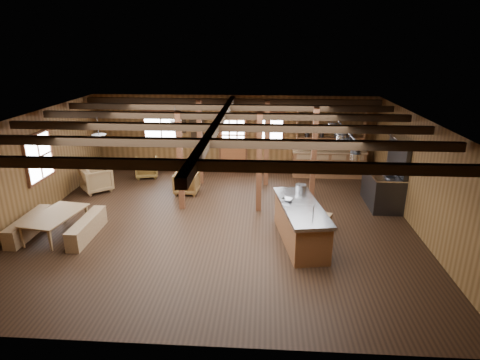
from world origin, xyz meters
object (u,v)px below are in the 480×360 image
object	(u,v)px
dining_table	(58,225)
commercial_range	(385,183)
armchair_a	(147,168)
armchair_b	(187,183)
kitchen_island	(300,223)
armchair_c	(97,179)

from	to	relation	value
dining_table	commercial_range	bearing A→B (deg)	-64.47
dining_table	armchair_a	distance (m)	4.73
commercial_range	armchair_b	size ratio (longest dim) A/B	2.83
armchair_b	dining_table	bearing A→B (deg)	52.29
kitchen_island	armchair_c	xyz separation A→B (m)	(-6.23, 3.06, -0.09)
dining_table	armchair_c	xyz separation A→B (m)	(-0.30, 3.14, 0.11)
kitchen_island	commercial_range	bearing A→B (deg)	34.01
commercial_range	armchair_a	distance (m)	7.95
commercial_range	dining_table	bearing A→B (deg)	-163.44
commercial_range	armchair_c	xyz separation A→B (m)	(-8.84, 0.60, -0.29)
armchair_a	commercial_range	bearing A→B (deg)	150.46
armchair_b	armchair_c	xyz separation A→B (m)	(-2.90, -0.01, 0.05)
armchair_a	kitchen_island	bearing A→B (deg)	123.72
commercial_range	armchair_c	bearing A→B (deg)	176.12
dining_table	armchair_c	bearing A→B (deg)	14.43
kitchen_island	dining_table	world-z (taller)	kitchen_island
kitchen_island	armchair_b	world-z (taller)	kitchen_island
commercial_range	armchair_a	xyz separation A→B (m)	(-7.66, 2.10, -0.33)
commercial_range	armchair_a	bearing A→B (deg)	164.65
kitchen_island	armchair_c	bearing A→B (deg)	144.67
armchair_a	dining_table	bearing A→B (deg)	65.07
dining_table	armchair_b	size ratio (longest dim) A/B	2.14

